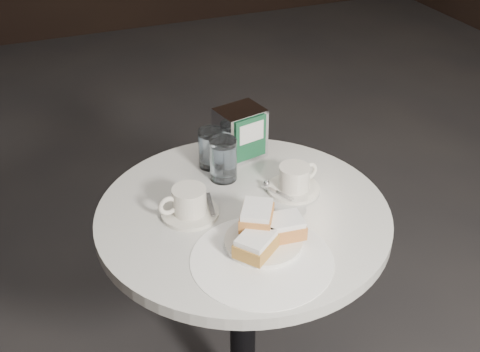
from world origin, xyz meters
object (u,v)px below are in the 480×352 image
beignet_plate (265,233)px  coffee_cup_left (189,204)px  cafe_table (243,273)px  napkin_dispenser (240,133)px  coffee_cup_right (294,180)px  water_glass_right (223,160)px  water_glass_left (211,149)px

beignet_plate → coffee_cup_left: 0.21m
cafe_table → napkin_dispenser: 0.37m
coffee_cup_left → coffee_cup_right: coffee_cup_left is taller
cafe_table → water_glass_right: (0.01, 0.15, 0.25)m
coffee_cup_right → napkin_dispenser: bearing=93.9°
beignet_plate → water_glass_left: (0.00, 0.35, 0.02)m
coffee_cup_right → water_glass_right: 0.19m
beignet_plate → coffee_cup_left: beignet_plate is taller
coffee_cup_left → water_glass_right: bearing=38.1°
cafe_table → water_glass_left: bearing=90.4°
water_glass_left → water_glass_right: water_glass_right is taller
coffee_cup_left → water_glass_left: bearing=53.1°
cafe_table → coffee_cup_left: 0.26m
coffee_cup_left → water_glass_right: (0.13, 0.12, 0.02)m
water_glass_left → napkin_dispenser: napkin_dispenser is taller
napkin_dispenser → beignet_plate: bearing=-116.2°
beignet_plate → coffee_cup_left: size_ratio=1.47×
coffee_cup_right → water_glass_left: (-0.15, 0.19, 0.02)m
coffee_cup_left → napkin_dispenser: napkin_dispenser is taller
water_glass_left → napkin_dispenser: size_ratio=0.76×
coffee_cup_left → water_glass_left: size_ratio=1.41×
water_glass_left → beignet_plate: bearing=-90.4°
water_glass_left → water_glass_right: size_ratio=0.94×
cafe_table → coffee_cup_left: coffee_cup_left is taller
coffee_cup_left → coffee_cup_right: bearing=-3.8°
beignet_plate → napkin_dispenser: 0.39m
cafe_table → beignet_plate: 0.27m
coffee_cup_left → coffee_cup_right: 0.27m
water_glass_left → napkin_dispenser: (0.09, 0.02, 0.02)m
beignet_plate → coffee_cup_left: bearing=125.5°
water_glass_right → napkin_dispenser: (0.08, 0.09, 0.01)m
coffee_cup_left → water_glass_left: water_glass_left is taller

